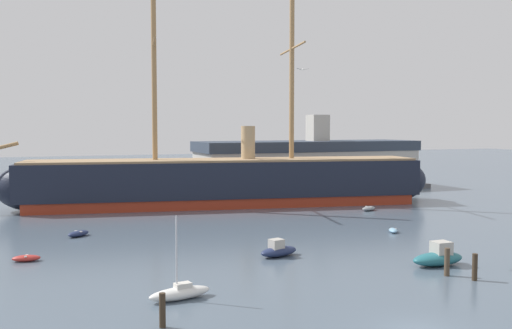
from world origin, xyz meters
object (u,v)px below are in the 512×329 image
Objects in this scene: tall_ship at (225,181)px; seagull_in_flight at (302,69)px; motorboat_far_right at (352,192)px; dinghy_mid_left at (26,258)px; dinghy_alongside_stern at (369,208)px; motorboat_near_centre at (278,250)px; dinghy_distant_centre at (185,193)px; dockside_warehouse_right at (308,165)px; sailboat_foreground_left at (180,292)px; dinghy_mid_right at (393,230)px; motorboat_foreground_right at (438,257)px; mooring_piling_nearest at (475,267)px; dinghy_alongside_bow at (78,234)px; mooring_piling_left_pair at (162,310)px; mooring_piling_right_pair at (447,262)px.

tall_ship is 34.04m from seagull_in_flight.
seagull_in_flight is at bearing -127.12° from motorboat_far_right.
dinghy_alongside_stern is at bearing 18.01° from dinghy_mid_left.
dinghy_distant_centre is (3.88, 46.59, -0.31)m from motorboat_near_centre.
dinghy_mid_left is (-25.78, -25.25, -3.16)m from tall_ship.
dinghy_mid_left is 60.78m from dockside_warehouse_right.
sailboat_foreground_left is 2.00× the size of dinghy_alongside_stern.
dockside_warehouse_right reaches higher than dinghy_mid_right.
tall_ship is 39.35m from motorboat_foreground_right.
motorboat_foreground_right is 1.19× the size of motorboat_near_centre.
motorboat_far_right is (18.08, 42.64, -0.15)m from motorboat_foreground_right.
dinghy_mid_left is 1.21× the size of mooring_piling_nearest.
dinghy_alongside_bow is at bearing 100.57° from sailboat_foreground_left.
motorboat_foreground_right is (4.98, -38.93, -2.75)m from tall_ship.
mooring_piling_left_pair reaches higher than motorboat_far_right.
dinghy_distant_centre is (-1.80, 15.28, -3.20)m from tall_ship.
mooring_piling_right_pair is at bearing -113.34° from motorboat_far_right.
tall_ship reaches higher than seagull_in_flight.
motorboat_far_right is at bearing 23.86° from dinghy_alongside_bow.
dinghy_mid_right is 1.05× the size of dinghy_distant_centre.
seagull_in_flight reaches higher than mooring_piling_right_pair.
motorboat_far_right reaches higher than dinghy_mid_right.
dinghy_alongside_bow is at bearing -121.71° from dinghy_distant_centre.
dinghy_alongside_stern is 32.70m from mooring_piling_right_pair.
mooring_piling_right_pair reaches higher than mooring_piling_left_pair.
dinghy_alongside_bow and dinghy_alongside_stern have the same top height.
mooring_piling_right_pair is (24.43, -25.94, 0.75)m from dinghy_alongside_bow.
dinghy_mid_right is 32.55m from dinghy_alongside_bow.
mooring_piling_right_pair is at bearing -112.95° from dinghy_alongside_stern.
sailboat_foreground_left is at bearing -132.14° from motorboat_far_right.
motorboat_far_right is 1.97× the size of dinghy_distant_centre.
sailboat_foreground_left reaches higher than mooring_piling_right_pair.
mooring_piling_right_pair is at bearing -29.37° from dinghy_mid_left.
dinghy_alongside_stern is (21.89, 19.71, -0.24)m from motorboat_near_centre.
sailboat_foreground_left is 0.13× the size of dockside_warehouse_right.
dinghy_mid_left is 27.94m from seagull_in_flight.
mooring_piling_nearest is (4.47, -43.46, -2.45)m from tall_ship.
dinghy_mid_left is 0.87× the size of dinghy_alongside_stern.
dinghy_alongside_stern is 0.70× the size of motorboat_far_right.
dinghy_alongside_stern is at bearing 67.05° from mooring_piling_right_pair.
seagull_in_flight is at bearing -41.94° from dinghy_alongside_bow.
dinghy_mid_right is at bearing 28.22° from sailboat_foreground_left.
motorboat_far_right is 50.70m from mooring_piling_nearest.
dinghy_mid_left is 35.31m from mooring_piling_nearest.
motorboat_far_right is at bearing 30.66° from dinghy_mid_left.
mooring_piling_right_pair is (5.26, -56.98, 0.82)m from dinghy_distant_centre.
dinghy_alongside_stern reaches higher than dinghy_distant_centre.
sailboat_foreground_left is 1.40× the size of motorboat_far_right.
dinghy_alongside_bow is at bearing 63.12° from dinghy_mid_left.
sailboat_foreground_left reaches higher than motorboat_foreground_right.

